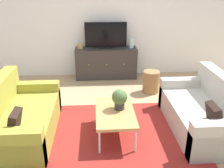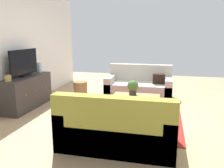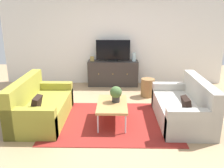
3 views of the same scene
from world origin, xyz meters
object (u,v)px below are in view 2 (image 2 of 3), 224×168
couch_right_side (139,87)px  wicker_basket (81,91)px  couch_left_side (117,130)px  coffee_table (136,98)px  flat_screen_tv (24,63)px  mantel_clock (8,78)px  glass_vase (40,67)px  tv_console (27,92)px  potted_plant (133,87)px

couch_right_side → wicker_basket: (-0.55, 1.44, -0.05)m
wicker_basket → couch_left_side: bearing=-148.3°
couch_left_side → coffee_table: size_ratio=1.76×
couch_left_side → flat_screen_tv: bearing=59.1°
couch_left_side → coffee_table: (1.45, -0.09, 0.10)m
couch_right_side → coffee_table: size_ratio=1.76×
couch_right_side → mantel_clock: mantel_clock is taller
couch_right_side → wicker_basket: couch_right_side is taller
glass_vase → wicker_basket: (0.29, -0.94, -0.61)m
couch_left_side → flat_screen_tv: (1.43, 2.39, 0.74)m
coffee_table → tv_console: 2.46m
couch_left_side → flat_screen_tv: flat_screen_tv is taller
couch_left_side → glass_vase: size_ratio=6.96×
glass_vase → couch_left_side: bearing=-130.5°
coffee_table → couch_left_side: bearing=176.6°
coffee_table → mantel_clock: bearing=104.0°
tv_console → glass_vase: bearing=0.0°
potted_plant → coffee_table: bearing=-134.1°
coffee_table → flat_screen_tv: bearing=90.4°
coffee_table → tv_console: bearing=90.4°
potted_plant → flat_screen_tv: 2.45m
coffee_table → wicker_basket: wicker_basket is taller
couch_left_side → wicker_basket: bearing=31.7°
couch_right_side → tv_console: couch_right_side is taller
glass_vase → flat_screen_tv: bearing=178.1°
flat_screen_tv → glass_vase: 0.62m
flat_screen_tv → wicker_basket: (0.89, -0.96, -0.79)m
couch_left_side → wicker_basket: couch_left_side is taller
tv_console → glass_vase: 0.77m
tv_console → flat_screen_tv: 0.66m
couch_left_side → couch_right_side: bearing=0.0°
coffee_table → potted_plant: potted_plant is taller
couch_right_side → flat_screen_tv: (-1.45, 2.39, 0.74)m
mantel_clock → coffee_table: bearing=-76.0°
mantel_clock → flat_screen_tv: bearing=1.9°
couch_right_side → glass_vase: bearing=109.7°
flat_screen_tv → mantel_clock: (-0.60, -0.02, -0.23)m
tv_console → wicker_basket: tv_console is taller
couch_left_side → potted_plant: 1.55m
couch_left_side → wicker_basket: size_ratio=3.62×
tv_console → mantel_clock: (-0.60, 0.00, 0.42)m
potted_plant → mantel_clock: 2.49m
couch_left_side → couch_right_side: size_ratio=1.00×
couch_right_side → mantel_clock: (-2.04, 2.37, 0.51)m
mantel_clock → glass_vase: bearing=0.0°
tv_console → wicker_basket: bearing=-46.5°
coffee_table → potted_plant: size_ratio=3.04×
tv_console → potted_plant: bearing=-87.9°
potted_plant → tv_console: size_ratio=0.22×
potted_plant → couch_left_side: bearing=179.5°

